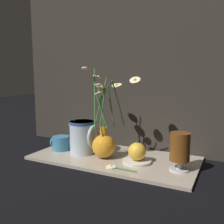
{
  "coord_description": "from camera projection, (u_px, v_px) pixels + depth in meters",
  "views": [
    {
      "loc": [
        0.44,
        -0.91,
        0.35
      ],
      "look_at": [
        -0.01,
        0.0,
        0.2
      ],
      "focal_mm": 40.0,
      "sensor_mm": 36.0,
      "label": 1
    }
  ],
  "objects": [
    {
      "name": "ground_plane",
      "position": [
        114.0,
        159.0,
        1.05
      ],
      "size": [
        6.0,
        6.0,
        0.0
      ],
      "primitive_type": "plane",
      "color": "black"
    },
    {
      "name": "shelf",
      "position": [
        114.0,
        158.0,
        1.05
      ],
      "size": [
        0.68,
        0.33,
        0.01
      ],
      "color": "tan",
      "rests_on": "ground_plane"
    },
    {
      "name": "saucer_plate",
      "position": [
        137.0,
        161.0,
        0.98
      ],
      "size": [
        0.11,
        0.11,
        0.01
      ],
      "color": "silver",
      "rests_on": "shelf"
    },
    {
      "name": "tea_glass",
      "position": [
        180.0,
        148.0,
        0.89
      ],
      "size": [
        0.07,
        0.07,
        0.14
      ],
      "color": "silver",
      "rests_on": "shelf"
    },
    {
      "name": "backdrop_wall",
      "position": [
        132.0,
        31.0,
        1.13
      ],
      "size": [
        1.18,
        0.02,
        1.1
      ],
      "color": "#2D2823",
      "rests_on": "ground_plane"
    },
    {
      "name": "ceramic_pitcher",
      "position": [
        83.0,
        136.0,
        1.09
      ],
      "size": [
        0.13,
        0.11,
        0.15
      ],
      "color": "silver",
      "rests_on": "shelf"
    },
    {
      "name": "orange_fruit",
      "position": [
        137.0,
        151.0,
        0.97
      ],
      "size": [
        0.07,
        0.07,
        0.08
      ],
      "color": "gold",
      "rests_on": "saucer_plate"
    },
    {
      "name": "loose_daisy",
      "position": [
        114.0,
        168.0,
        0.92
      ],
      "size": [
        0.12,
        0.04,
        0.01
      ],
      "color": "#336B2D",
      "rests_on": "shelf"
    },
    {
      "name": "yellow_mug",
      "position": [
        61.0,
        143.0,
        1.14
      ],
      "size": [
        0.09,
        0.08,
        0.06
      ],
      "color": "teal",
      "rests_on": "shelf"
    },
    {
      "name": "vase_with_flowers",
      "position": [
        104.0,
        141.0,
        1.03
      ],
      "size": [
        0.23,
        0.14,
        0.37
      ],
      "color": "orange",
      "rests_on": "shelf"
    }
  ]
}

